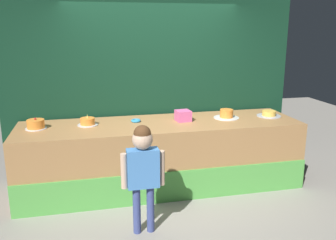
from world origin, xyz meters
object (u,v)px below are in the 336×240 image
(child_figure, at_px, (143,165))
(pink_box, at_px, (183,116))
(cake_center_right, at_px, (226,114))
(cake_far_right, at_px, (269,114))
(donut, at_px, (136,121))
(cake_far_left, at_px, (36,124))
(cake_center_left, at_px, (88,122))

(child_figure, height_order, pink_box, child_figure)
(cake_center_right, distance_m, cake_far_right, 0.65)
(child_figure, bearing_deg, pink_box, 57.35)
(child_figure, bearing_deg, cake_center_right, 40.44)
(pink_box, bearing_deg, cake_center_right, 1.42)
(donut, relative_size, cake_center_right, 0.36)
(pink_box, relative_size, donut, 1.47)
(cake_far_left, relative_size, cake_center_left, 1.00)
(donut, distance_m, cake_far_left, 1.29)
(pink_box, xyz_separation_m, cake_center_right, (0.64, 0.02, -0.02))
(cake_far_right, bearing_deg, cake_far_left, 179.15)
(cake_far_left, distance_m, cake_far_right, 3.22)
(donut, distance_m, cake_far_right, 1.94)
(child_figure, relative_size, cake_center_left, 4.52)
(cake_center_left, relative_size, cake_far_right, 0.77)
(cake_center_left, xyz_separation_m, cake_center_right, (1.93, -0.04, 0.01))
(cake_far_right, bearing_deg, child_figure, -150.50)
(donut, height_order, cake_far_left, cake_far_left)
(pink_box, distance_m, donut, 0.65)
(child_figure, distance_m, pink_box, 1.41)
(donut, bearing_deg, cake_far_right, -3.10)
(donut, height_order, cake_center_left, cake_center_left)
(donut, bearing_deg, cake_center_left, -177.67)
(cake_far_left, xyz_separation_m, cake_center_right, (2.58, -0.01, -0.00))
(donut, relative_size, cake_center_left, 0.49)
(cake_far_right, bearing_deg, pink_box, 179.13)
(child_figure, xyz_separation_m, cake_far_right, (2.04, 1.16, 0.17))
(cake_center_left, bearing_deg, cake_far_right, -1.74)
(pink_box, distance_m, cake_far_left, 1.93)
(cake_center_right, xyz_separation_m, cake_far_right, (0.64, -0.04, -0.02))
(cake_far_left, bearing_deg, donut, 2.53)
(child_figure, height_order, cake_far_left, child_figure)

